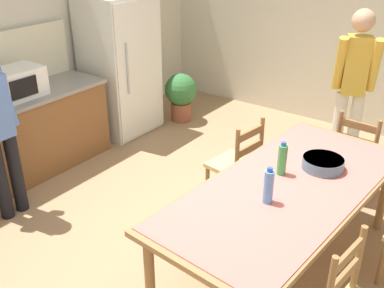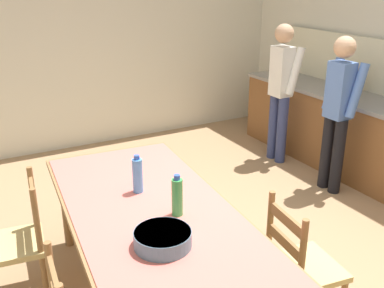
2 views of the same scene
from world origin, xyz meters
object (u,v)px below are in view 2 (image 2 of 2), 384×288
object	(u,v)px
chair_side_near_left	(19,242)
chair_side_far_right	(301,267)
person_at_counter	(338,107)
serving_bowl	(163,238)
person_at_sink	(281,87)
dining_table	(152,220)
bottle_near_centre	(138,175)
bottle_off_centre	(177,196)
paper_bag	(344,78)

from	to	relation	value
chair_side_near_left	chair_side_far_right	size ratio (longest dim) A/B	1.00
chair_side_near_left	person_at_counter	world-z (taller)	person_at_counter
serving_bowl	person_at_sink	bearing A→B (deg)	129.74
chair_side_far_right	person_at_sink	size ratio (longest dim) A/B	0.55
serving_bowl	person_at_counter	xyz separation A→B (m)	(-1.18, 2.50, 0.09)
chair_side_near_left	person_at_sink	bearing A→B (deg)	116.66
dining_table	chair_side_far_right	xyz separation A→B (m)	(0.57, 0.76, -0.26)
bottle_near_centre	person_at_counter	distance (m)	2.42
serving_bowl	person_at_sink	xyz separation A→B (m)	(-2.10, 2.52, 0.10)
bottle_off_centre	chair_side_near_left	distance (m)	1.20
bottle_near_centre	bottle_off_centre	bearing A→B (deg)	13.13
bottle_off_centre	chair_side_near_left	world-z (taller)	bottle_off_centre
bottle_off_centre	dining_table	bearing A→B (deg)	-136.40
serving_bowl	chair_side_far_right	world-z (taller)	chair_side_far_right
bottle_near_centre	paper_bag	bearing A→B (deg)	108.19
bottle_near_centre	chair_side_near_left	size ratio (longest dim) A/B	0.30
chair_side_far_right	person_at_sink	world-z (taller)	person_at_sink
paper_bag	bottle_near_centre	size ratio (longest dim) A/B	1.33
bottle_near_centre	serving_bowl	world-z (taller)	bottle_near_centre
serving_bowl	bottle_off_centre	bearing A→B (deg)	139.85
person_at_counter	person_at_sink	bearing A→B (deg)	88.75
paper_bag	dining_table	distance (m)	3.18
dining_table	chair_side_far_right	size ratio (longest dim) A/B	2.58
person_at_counter	paper_bag	bearing A→B (deg)	40.99
bottle_near_centre	person_at_sink	distance (m)	2.78
serving_bowl	chair_side_far_right	bearing A→B (deg)	78.17
person_at_sink	person_at_counter	world-z (taller)	person_at_sink
dining_table	person_at_sink	bearing A→B (deg)	125.26
bottle_off_centre	chair_side_far_right	xyz separation A→B (m)	(0.45, 0.64, -0.45)
paper_bag	serving_bowl	size ratio (longest dim) A/B	1.12
paper_bag	chair_side_far_right	size ratio (longest dim) A/B	0.40
paper_bag	chair_side_near_left	size ratio (longest dim) A/B	0.40
dining_table	bottle_near_centre	distance (m)	0.34
chair_side_far_right	serving_bowl	bearing A→B (deg)	85.89
bottle_near_centre	chair_side_near_left	world-z (taller)	bottle_near_centre
dining_table	chair_side_far_right	distance (m)	0.98
paper_bag	bottle_off_centre	world-z (taller)	paper_bag
person_at_counter	bottle_off_centre	bearing A→B (deg)	-158.23
chair_side_near_left	chair_side_far_right	xyz separation A→B (m)	(1.14, 1.51, 0.00)
chair_side_far_right	person_at_sink	bearing A→B (deg)	-28.32
chair_side_far_right	person_at_counter	bearing A→B (deg)	-42.63
paper_bag	serving_bowl	xyz separation A→B (m)	(1.62, -3.01, -0.25)
paper_bag	bottle_near_centre	world-z (taller)	paper_bag
dining_table	person_at_sink	distance (m)	2.96
paper_bag	person_at_sink	xyz separation A→B (m)	(-0.48, -0.49, -0.15)
person_at_counter	chair_side_far_right	bearing A→B (deg)	-140.35
bottle_near_centre	chair_side_far_right	size ratio (longest dim) A/B	0.30
person_at_sink	person_at_counter	bearing A→B (deg)	-91.25
person_at_counter	bottle_near_centre	bearing A→B (deg)	-168.02
dining_table	person_at_counter	xyz separation A→B (m)	(-0.79, 2.39, 0.21)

